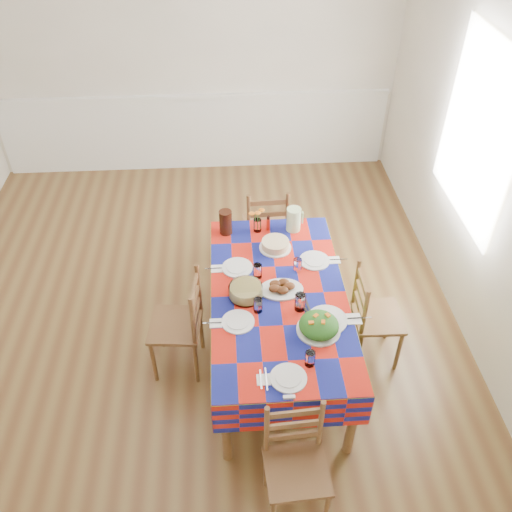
{
  "coord_description": "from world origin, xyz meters",
  "views": [
    {
      "loc": [
        0.33,
        -3.29,
        3.41
      ],
      "look_at": [
        0.52,
        -0.31,
        0.9
      ],
      "focal_mm": 38.0,
      "sensor_mm": 36.0,
      "label": 1
    }
  ],
  "objects_px": {
    "dining_table": "(278,302)",
    "chair_left": "(181,325)",
    "chair_far": "(266,228)",
    "chair_right": "(373,317)",
    "tea_pitcher": "(226,222)",
    "meat_platter": "(281,288)",
    "green_pitcher": "(294,219)",
    "chair_near": "(296,465)"
  },
  "relations": [
    {
      "from": "dining_table",
      "to": "chair_far",
      "type": "relative_size",
      "value": 2.04
    },
    {
      "from": "tea_pitcher",
      "to": "chair_left",
      "type": "distance_m",
      "value": 0.91
    },
    {
      "from": "chair_right",
      "to": "tea_pitcher",
      "type": "bearing_deg",
      "value": 56.36
    },
    {
      "from": "meat_platter",
      "to": "tea_pitcher",
      "type": "xyz_separation_m",
      "value": [
        -0.38,
        0.71,
        0.08
      ]
    },
    {
      "from": "chair_far",
      "to": "chair_right",
      "type": "xyz_separation_m",
      "value": [
        0.72,
        -1.14,
        -0.02
      ]
    },
    {
      "from": "dining_table",
      "to": "chair_left",
      "type": "relative_size",
      "value": 2.04
    },
    {
      "from": "meat_platter",
      "to": "chair_left",
      "type": "height_order",
      "value": "chair_left"
    },
    {
      "from": "dining_table",
      "to": "chair_near",
      "type": "height_order",
      "value": "chair_near"
    },
    {
      "from": "dining_table",
      "to": "tea_pitcher",
      "type": "relative_size",
      "value": 8.72
    },
    {
      "from": "meat_platter",
      "to": "green_pitcher",
      "type": "relative_size",
      "value": 1.58
    },
    {
      "from": "tea_pitcher",
      "to": "meat_platter",
      "type": "bearing_deg",
      "value": -61.75
    },
    {
      "from": "tea_pitcher",
      "to": "chair_right",
      "type": "relative_size",
      "value": 0.24
    },
    {
      "from": "chair_far",
      "to": "meat_platter",
      "type": "bearing_deg",
      "value": 88.89
    },
    {
      "from": "meat_platter",
      "to": "green_pitcher",
      "type": "distance_m",
      "value": 0.74
    },
    {
      "from": "chair_far",
      "to": "chair_right",
      "type": "distance_m",
      "value": 1.35
    },
    {
      "from": "meat_platter",
      "to": "chair_far",
      "type": "xyz_separation_m",
      "value": [
        -0.02,
        1.1,
        -0.29
      ]
    },
    {
      "from": "tea_pitcher",
      "to": "chair_near",
      "type": "bearing_deg",
      "value": -79.28
    },
    {
      "from": "chair_right",
      "to": "chair_near",
      "type": "bearing_deg",
      "value": 148.55
    },
    {
      "from": "green_pitcher",
      "to": "chair_far",
      "type": "relative_size",
      "value": 0.23
    },
    {
      "from": "dining_table",
      "to": "chair_left",
      "type": "distance_m",
      "value": 0.75
    },
    {
      "from": "dining_table",
      "to": "chair_far",
      "type": "height_order",
      "value": "chair_far"
    },
    {
      "from": "meat_platter",
      "to": "green_pitcher",
      "type": "bearing_deg",
      "value": 76.56
    },
    {
      "from": "meat_platter",
      "to": "chair_near",
      "type": "height_order",
      "value": "chair_near"
    },
    {
      "from": "chair_far",
      "to": "chair_left",
      "type": "relative_size",
      "value": 1.0
    },
    {
      "from": "dining_table",
      "to": "meat_platter",
      "type": "relative_size",
      "value": 5.67
    },
    {
      "from": "green_pitcher",
      "to": "chair_left",
      "type": "height_order",
      "value": "green_pitcher"
    },
    {
      "from": "green_pitcher",
      "to": "chair_right",
      "type": "xyz_separation_m",
      "value": [
        0.53,
        -0.76,
        -0.39
      ]
    },
    {
      "from": "tea_pitcher",
      "to": "chair_left",
      "type": "relative_size",
      "value": 0.23
    },
    {
      "from": "meat_platter",
      "to": "chair_near",
      "type": "bearing_deg",
      "value": -91.11
    },
    {
      "from": "dining_table",
      "to": "chair_near",
      "type": "relative_size",
      "value": 2.16
    },
    {
      "from": "meat_platter",
      "to": "dining_table",
      "type": "bearing_deg",
      "value": -117.72
    },
    {
      "from": "tea_pitcher",
      "to": "chair_right",
      "type": "xyz_separation_m",
      "value": [
        1.08,
        -0.75,
        -0.39
      ]
    },
    {
      "from": "meat_platter",
      "to": "tea_pitcher",
      "type": "bearing_deg",
      "value": 118.25
    },
    {
      "from": "chair_near",
      "to": "chair_right",
      "type": "relative_size",
      "value": 0.99
    },
    {
      "from": "meat_platter",
      "to": "chair_near",
      "type": "distance_m",
      "value": 1.22
    },
    {
      "from": "green_pitcher",
      "to": "chair_left",
      "type": "relative_size",
      "value": 0.23
    },
    {
      "from": "chair_right",
      "to": "dining_table",
      "type": "bearing_deg",
      "value": 91.0
    },
    {
      "from": "meat_platter",
      "to": "tea_pitcher",
      "type": "distance_m",
      "value": 0.81
    },
    {
      "from": "chair_near",
      "to": "chair_left",
      "type": "relative_size",
      "value": 0.95
    },
    {
      "from": "green_pitcher",
      "to": "chair_left",
      "type": "bearing_deg",
      "value": -140.25
    },
    {
      "from": "green_pitcher",
      "to": "chair_far",
      "type": "distance_m",
      "value": 0.57
    },
    {
      "from": "dining_table",
      "to": "chair_left",
      "type": "bearing_deg",
      "value": -179.67
    }
  ]
}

